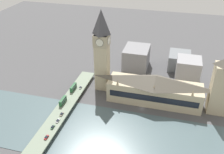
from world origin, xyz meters
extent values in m
plane|color=#4C4C4F|center=(0.00, 0.00, 0.00)|extent=(600.00, 600.00, 0.00)
cube|color=#4C6066|center=(-37.23, 0.00, 0.15)|extent=(62.46, 360.00, 0.30)
cube|color=#C1B28E|center=(14.12, -8.00, 9.18)|extent=(22.24, 80.28, 18.36)
cube|color=black|center=(2.85, -8.00, 10.10)|extent=(0.40, 73.86, 5.51)
pyramid|color=#514C42|center=(14.12, -8.00, 22.20)|extent=(21.80, 78.67, 7.67)
cone|color=tan|center=(4.00, -38.51, 20.86)|extent=(2.20, 2.20, 5.00)
cone|color=tan|center=(4.00, -8.00, 20.86)|extent=(2.20, 2.20, 5.00)
cone|color=tan|center=(4.00, 22.51, 20.86)|extent=(2.20, 2.20, 5.00)
cube|color=#C1B28E|center=(24.06, 42.03, 27.04)|extent=(11.77, 11.77, 54.08)
cube|color=tan|center=(24.06, 42.03, 48.78)|extent=(12.48, 12.48, 10.60)
cylinder|color=black|center=(18.00, 42.03, 48.78)|extent=(0.50, 7.06, 7.06)
cylinder|color=silver|center=(17.88, 42.03, 48.78)|extent=(0.62, 6.54, 6.54)
cylinder|color=black|center=(30.13, 42.03, 48.78)|extent=(0.50, 7.06, 7.06)
cylinder|color=silver|center=(30.25, 42.03, 48.78)|extent=(0.62, 6.54, 6.54)
cylinder|color=black|center=(24.06, 35.96, 48.78)|extent=(7.06, 0.50, 7.06)
cylinder|color=silver|center=(24.06, 35.84, 48.78)|extent=(6.54, 0.62, 6.54)
cylinder|color=black|center=(24.06, 48.09, 48.78)|extent=(7.06, 0.50, 7.06)
cylinder|color=silver|center=(24.06, 48.21, 48.78)|extent=(6.54, 0.62, 6.54)
pyramid|color=#424247|center=(24.06, 42.03, 64.89)|extent=(12.01, 12.01, 21.63)
cube|color=#C1B28E|center=(14.12, -59.24, 21.54)|extent=(14.21, 14.21, 43.07)
cube|color=#5D6A59|center=(-37.23, 62.57, 1.45)|extent=(3.00, 11.31, 2.90)
cube|color=#5D6A59|center=(17.69, 62.57, 1.45)|extent=(3.00, 11.31, 2.90)
cube|color=gray|center=(-37.23, 62.57, 3.50)|extent=(156.92, 13.31, 1.20)
cube|color=#235B33|center=(-14.67, 65.47, 5.49)|extent=(10.82, 2.43, 1.95)
cube|color=black|center=(-14.67, 65.47, 5.88)|extent=(9.74, 2.49, 0.86)
cube|color=#235B33|center=(-14.67, 65.47, 7.61)|extent=(10.61, 2.43, 2.29)
cube|color=black|center=(-14.67, 65.47, 7.73)|extent=(9.74, 2.49, 1.10)
cube|color=#1E4E2B|center=(-14.67, 65.47, 8.84)|extent=(10.50, 2.31, 0.16)
cylinder|color=black|center=(-10.08, 64.36, 4.62)|extent=(1.03, 0.28, 1.03)
cylinder|color=black|center=(-10.08, 66.57, 4.62)|extent=(1.03, 0.28, 1.03)
cylinder|color=black|center=(-19.15, 64.36, 4.62)|extent=(1.03, 0.28, 1.03)
cylinder|color=black|center=(-19.15, 66.57, 4.62)|extent=(1.03, 0.28, 1.03)
cube|color=#235B33|center=(7.08, 65.01, 5.47)|extent=(11.05, 2.41, 1.93)
cube|color=black|center=(7.08, 65.01, 5.85)|extent=(9.95, 2.47, 0.85)
cube|color=#235B33|center=(7.08, 65.01, 7.56)|extent=(10.83, 2.41, 2.26)
cube|color=black|center=(7.08, 65.01, 7.68)|extent=(9.95, 2.47, 1.09)
cube|color=#1E4E2B|center=(7.08, 65.01, 8.77)|extent=(10.72, 2.29, 0.16)
cylinder|color=black|center=(11.79, 63.92, 4.61)|extent=(1.01, 0.28, 1.01)
cylinder|color=black|center=(11.79, 66.11, 4.61)|extent=(1.01, 0.28, 1.01)
cylinder|color=black|center=(2.46, 63.92, 4.61)|extent=(1.01, 0.28, 1.01)
cylinder|color=black|center=(2.46, 66.11, 4.61)|extent=(1.01, 0.28, 1.01)
cube|color=slate|center=(-28.90, 60.15, 4.66)|extent=(4.65, 1.89, 0.67)
cube|color=black|center=(-29.04, 60.15, 5.24)|extent=(2.42, 1.70, 0.50)
cylinder|color=black|center=(-27.01, 59.29, 4.41)|extent=(0.62, 0.22, 0.62)
cylinder|color=black|center=(-27.01, 61.00, 4.41)|extent=(0.62, 0.22, 0.62)
cylinder|color=black|center=(-30.79, 59.29, 4.41)|extent=(0.62, 0.22, 0.62)
cylinder|color=black|center=(-30.79, 61.00, 4.41)|extent=(0.62, 0.22, 0.62)
cube|color=maroon|center=(-55.39, 59.67, 4.67)|extent=(4.49, 1.81, 0.68)
cube|color=black|center=(-55.53, 59.67, 5.23)|extent=(2.34, 1.63, 0.43)
cylinder|color=black|center=(-53.60, 58.85, 4.42)|extent=(0.64, 0.22, 0.64)
cylinder|color=black|center=(-53.60, 60.48, 4.42)|extent=(0.64, 0.22, 0.64)
cylinder|color=black|center=(-57.19, 58.85, 4.42)|extent=(0.64, 0.22, 0.64)
cylinder|color=black|center=(-57.19, 60.48, 4.42)|extent=(0.64, 0.22, 0.64)
cube|color=silver|center=(-37.11, 59.64, 4.66)|extent=(4.44, 1.81, 0.64)
cube|color=black|center=(-37.24, 59.64, 5.21)|extent=(2.31, 1.63, 0.48)
cylinder|color=black|center=(-35.35, 58.83, 4.43)|extent=(0.66, 0.22, 0.66)
cylinder|color=black|center=(-35.35, 60.46, 4.43)|extent=(0.66, 0.22, 0.66)
cylinder|color=black|center=(-38.87, 58.83, 4.43)|extent=(0.66, 0.22, 0.66)
cylinder|color=black|center=(-38.87, 60.46, 4.43)|extent=(0.66, 0.22, 0.66)
cube|color=#2D5638|center=(-44.63, 60.14, 4.66)|extent=(4.39, 1.71, 0.66)
cube|color=black|center=(-44.76, 60.14, 5.28)|extent=(2.28, 1.54, 0.59)
cylinder|color=black|center=(-42.89, 59.37, 4.42)|extent=(0.65, 0.22, 0.65)
cylinder|color=black|center=(-42.89, 60.90, 4.42)|extent=(0.65, 0.22, 0.65)
cylinder|color=black|center=(-46.37, 59.37, 4.42)|extent=(0.65, 0.22, 0.65)
cylinder|color=black|center=(-46.37, 60.90, 4.42)|extent=(0.65, 0.22, 0.65)
cube|color=silver|center=(11.15, 59.62, 4.67)|extent=(4.01, 1.74, 0.62)
cube|color=black|center=(11.03, 59.62, 5.26)|extent=(2.08, 1.56, 0.57)
cylinder|color=black|center=(12.66, 58.84, 4.45)|extent=(0.71, 0.22, 0.71)
cylinder|color=black|center=(12.66, 60.39, 4.45)|extent=(0.71, 0.22, 0.71)
cylinder|color=black|center=(9.64, 58.84, 4.45)|extent=(0.71, 0.22, 0.71)
cylinder|color=black|center=(9.64, 60.39, 4.45)|extent=(0.71, 0.22, 0.71)
cube|color=gray|center=(73.17, 18.42, 11.37)|extent=(31.46, 25.95, 22.74)
cube|color=#939399|center=(54.28, -35.49, 12.78)|extent=(22.79, 22.62, 25.57)
cube|color=slate|center=(83.66, -27.06, 8.37)|extent=(27.95, 22.59, 16.73)
camera|label=1|loc=(-168.73, -18.66, 131.85)|focal=40.00mm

